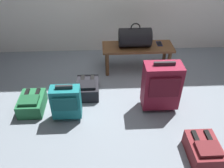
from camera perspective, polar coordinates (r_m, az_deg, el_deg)
The scene contains 9 objects.
ground_plane at distance 2.80m, azimuth 5.62°, elevation -6.46°, with size 6.60×6.60×0.00m, color slate.
bench at distance 3.36m, azimuth 6.29°, elevation 8.37°, with size 1.00×0.36×0.39m.
duffel_bag_black at distance 3.27m, azimuth 5.64°, elevation 11.33°, with size 0.44×0.26×0.34m.
cell_phone at distance 3.43m, azimuth 11.55°, elevation 9.67°, with size 0.07×0.14×0.01m.
suitcase_upright_burgundy at distance 2.68m, azimuth 12.01°, elevation -0.40°, with size 0.42×0.25×0.63m.
suitcase_small_teal at distance 2.59m, azimuth -11.21°, elevation -4.36°, with size 0.32×0.19×0.46m.
backpack_dark at distance 2.99m, azimuth -5.97°, elevation -0.98°, with size 0.28×0.38×0.21m.
backpack_maroon at distance 2.44m, azimuth 21.55°, elevation -14.82°, with size 0.28×0.38×0.21m.
backpack_green at distance 2.90m, azimuth -19.07°, elevation -4.46°, with size 0.28×0.38×0.21m.
Camera 1 is at (-0.37, -2.03, 1.89)m, focal length 37.22 mm.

